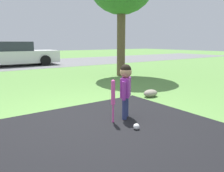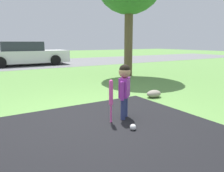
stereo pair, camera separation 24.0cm
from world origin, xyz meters
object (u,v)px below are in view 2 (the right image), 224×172
Objects in this scene: baseball_bat at (111,95)px; sports_ball at (133,127)px; child at (124,84)px; parked_car at (25,54)px.

sports_ball is at bearing -75.41° from baseball_bat.
sports_ball is (-0.19, -0.50, -0.56)m from child.
sports_ball is 0.02× the size of parked_car.
parked_car is (0.58, 10.33, 0.16)m from baseball_bat.
parked_car is (0.27, 10.27, 0.02)m from child.
parked_car is at bearing 47.01° from child.
baseball_bat is 0.62m from sports_ball.
sports_ball is (0.12, -0.44, -0.41)m from baseball_bat.
parked_car is at bearing 87.54° from sports_ball.
child is 1.31× the size of baseball_bat.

